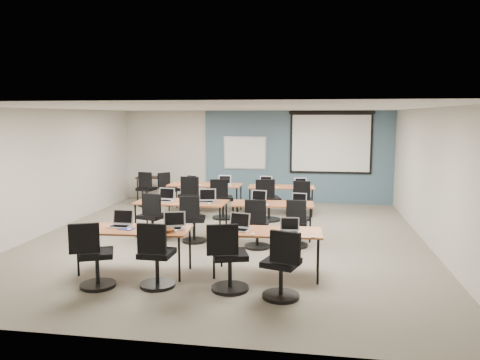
% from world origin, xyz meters
% --- Properties ---
extents(floor, '(8.00, 9.00, 0.02)m').
position_xyz_m(floor, '(0.00, 0.00, 0.00)').
color(floor, '#6B6354').
rests_on(floor, ground).
extents(ceiling, '(8.00, 9.00, 0.02)m').
position_xyz_m(ceiling, '(0.00, 0.00, 2.70)').
color(ceiling, white).
rests_on(ceiling, ground).
extents(wall_back, '(8.00, 0.04, 2.70)m').
position_xyz_m(wall_back, '(0.00, 4.50, 1.35)').
color(wall_back, beige).
rests_on(wall_back, ground).
extents(wall_front, '(8.00, 0.04, 2.70)m').
position_xyz_m(wall_front, '(0.00, -4.50, 1.35)').
color(wall_front, beige).
rests_on(wall_front, ground).
extents(wall_left, '(0.04, 9.00, 2.70)m').
position_xyz_m(wall_left, '(-4.00, 0.00, 1.35)').
color(wall_left, beige).
rests_on(wall_left, ground).
extents(wall_right, '(0.04, 9.00, 2.70)m').
position_xyz_m(wall_right, '(4.00, 0.00, 1.35)').
color(wall_right, beige).
rests_on(wall_right, ground).
extents(blue_accent_panel, '(5.50, 0.04, 2.70)m').
position_xyz_m(blue_accent_panel, '(1.25, 4.47, 1.35)').
color(blue_accent_panel, '#3D5977').
rests_on(blue_accent_panel, wall_back).
extents(whiteboard, '(1.28, 0.03, 0.98)m').
position_xyz_m(whiteboard, '(-0.30, 4.43, 1.45)').
color(whiteboard, silver).
rests_on(whiteboard, wall_back).
extents(projector_screen, '(2.40, 0.10, 1.82)m').
position_xyz_m(projector_screen, '(2.20, 4.41, 1.89)').
color(projector_screen, black).
rests_on(projector_screen, wall_back).
extents(training_table_front_left, '(1.79, 0.75, 0.73)m').
position_xyz_m(training_table_front_left, '(-1.10, -2.26, 0.68)').
color(training_table_front_left, brown).
rests_on(training_table_front_left, floor).
extents(training_table_front_right, '(1.73, 0.72, 0.73)m').
position_xyz_m(training_table_front_right, '(1.03, -2.06, 0.68)').
color(training_table_front_right, brown).
rests_on(training_table_front_right, floor).
extents(training_table_mid_left, '(1.93, 0.81, 0.73)m').
position_xyz_m(training_table_mid_left, '(-1.04, 0.22, 0.69)').
color(training_table_mid_left, olive).
rests_on(training_table_mid_left, floor).
extents(training_table_mid_right, '(1.70, 0.71, 0.73)m').
position_xyz_m(training_table_mid_right, '(0.90, 0.33, 0.68)').
color(training_table_mid_right, brown).
rests_on(training_table_mid_right, floor).
extents(training_table_back_left, '(1.94, 0.81, 0.73)m').
position_xyz_m(training_table_back_left, '(-1.12, 2.77, 0.69)').
color(training_table_back_left, '#9E5E2D').
rests_on(training_table_back_left, floor).
extents(training_table_back_right, '(1.70, 0.71, 0.73)m').
position_xyz_m(training_table_back_right, '(0.92, 2.72, 0.68)').
color(training_table_back_right, '#98633E').
rests_on(training_table_back_right, floor).
extents(laptop_0, '(0.35, 0.30, 0.27)m').
position_xyz_m(laptop_0, '(-1.38, -2.14, 0.80)').
color(laptop_0, '#A7A7B1').
rests_on(laptop_0, training_table_front_left).
extents(mouse_0, '(0.08, 0.10, 0.03)m').
position_xyz_m(mouse_0, '(-1.15, -2.34, 0.74)').
color(mouse_0, white).
rests_on(mouse_0, training_table_front_left).
extents(task_chair_0, '(0.56, 0.53, 1.01)m').
position_xyz_m(task_chair_0, '(-1.43, -3.02, 0.42)').
color(task_chair_0, black).
rests_on(task_chair_0, floor).
extents(laptop_1, '(0.35, 0.30, 0.27)m').
position_xyz_m(laptop_1, '(-0.49, -2.16, 0.80)').
color(laptop_1, '#A9A9AF').
rests_on(laptop_1, training_table_front_left).
extents(mouse_1, '(0.07, 0.10, 0.03)m').
position_xyz_m(mouse_1, '(-0.39, -2.34, 0.74)').
color(mouse_1, white).
rests_on(mouse_1, training_table_front_left).
extents(task_chair_1, '(0.53, 0.53, 1.01)m').
position_xyz_m(task_chair_1, '(-0.53, -2.88, 0.42)').
color(task_chair_1, black).
rests_on(task_chair_1, floor).
extents(laptop_2, '(0.35, 0.29, 0.26)m').
position_xyz_m(laptop_2, '(0.58, -2.06, 0.79)').
color(laptop_2, '#A4A4AD').
rests_on(laptop_2, training_table_front_right).
extents(mouse_2, '(0.07, 0.09, 0.03)m').
position_xyz_m(mouse_2, '(0.84, -2.35, 0.74)').
color(mouse_2, white).
rests_on(mouse_2, training_table_front_right).
extents(task_chair_2, '(0.57, 0.56, 1.03)m').
position_xyz_m(task_chair_2, '(0.55, -2.84, 0.43)').
color(task_chair_2, black).
rests_on(task_chair_2, floor).
extents(laptop_3, '(0.30, 0.26, 0.23)m').
position_xyz_m(laptop_3, '(1.39, -2.13, 0.79)').
color(laptop_3, '#BABAC0').
rests_on(laptop_3, training_table_front_right).
extents(mouse_3, '(0.07, 0.10, 0.03)m').
position_xyz_m(mouse_3, '(1.75, -2.36, 0.74)').
color(mouse_3, white).
rests_on(mouse_3, training_table_front_right).
extents(task_chair_3, '(0.54, 0.53, 1.01)m').
position_xyz_m(task_chair_3, '(1.34, -3.02, 0.42)').
color(task_chair_3, black).
rests_on(task_chair_3, floor).
extents(laptop_4, '(0.36, 0.30, 0.27)m').
position_xyz_m(laptop_4, '(-1.40, 0.23, 0.80)').
color(laptop_4, '#B5B5BC').
rests_on(laptop_4, training_table_mid_left).
extents(mouse_4, '(0.06, 0.09, 0.03)m').
position_xyz_m(mouse_4, '(-1.23, 0.17, 0.74)').
color(mouse_4, white).
rests_on(mouse_4, training_table_mid_left).
extents(task_chair_4, '(0.54, 0.53, 1.01)m').
position_xyz_m(task_chair_4, '(-1.48, -0.38, 0.42)').
color(task_chair_4, black).
rests_on(task_chair_4, floor).
extents(laptop_5, '(0.36, 0.31, 0.27)m').
position_xyz_m(laptop_5, '(-0.49, 0.23, 0.80)').
color(laptop_5, '#BABABC').
rests_on(laptop_5, training_table_mid_left).
extents(mouse_5, '(0.06, 0.10, 0.03)m').
position_xyz_m(mouse_5, '(-0.39, 0.02, 0.74)').
color(mouse_5, white).
rests_on(mouse_5, training_table_mid_left).
extents(task_chair_5, '(0.49, 0.49, 0.98)m').
position_xyz_m(task_chair_5, '(-0.64, -0.35, 0.40)').
color(task_chair_5, black).
rests_on(task_chair_5, floor).
extents(laptop_6, '(0.33, 0.28, 0.25)m').
position_xyz_m(laptop_6, '(0.60, 0.38, 0.79)').
color(laptop_6, silver).
rests_on(laptop_6, training_table_mid_right).
extents(mouse_6, '(0.07, 0.10, 0.03)m').
position_xyz_m(mouse_6, '(0.82, 0.07, 0.74)').
color(mouse_6, white).
rests_on(mouse_6, training_table_mid_right).
extents(task_chair_6, '(0.50, 0.50, 0.98)m').
position_xyz_m(task_chair_6, '(0.68, -0.57, 0.40)').
color(task_chair_6, black).
rests_on(task_chair_6, floor).
extents(laptop_7, '(0.31, 0.26, 0.23)m').
position_xyz_m(laptop_7, '(1.46, 0.23, 0.79)').
color(laptop_7, silver).
rests_on(laptop_7, training_table_mid_right).
extents(mouse_7, '(0.08, 0.11, 0.03)m').
position_xyz_m(mouse_7, '(1.60, 0.14, 0.74)').
color(mouse_7, white).
rests_on(mouse_7, training_table_mid_right).
extents(task_chair_7, '(0.47, 0.47, 0.96)m').
position_xyz_m(task_chair_7, '(1.43, -0.37, 0.39)').
color(task_chair_7, black).
rests_on(task_chair_7, floor).
extents(laptop_8, '(0.32, 0.28, 0.25)m').
position_xyz_m(laptop_8, '(-1.50, 2.70, 0.79)').
color(laptop_8, '#A4A3AC').
rests_on(laptop_8, training_table_back_left).
extents(mouse_8, '(0.08, 0.11, 0.04)m').
position_xyz_m(mouse_8, '(-1.21, 2.52, 0.74)').
color(mouse_8, white).
rests_on(mouse_8, training_table_back_left).
extents(task_chair_8, '(0.58, 0.58, 1.05)m').
position_xyz_m(task_chair_8, '(-1.32, 2.01, 0.44)').
color(task_chair_8, black).
rests_on(task_chair_8, floor).
extents(laptop_9, '(0.33, 0.28, 0.25)m').
position_xyz_m(laptop_9, '(-0.59, 2.69, 0.79)').
color(laptop_9, '#A6A6B3').
rests_on(laptop_9, training_table_back_left).
extents(mouse_9, '(0.08, 0.11, 0.04)m').
position_xyz_m(mouse_9, '(-0.40, 2.56, 0.74)').
color(mouse_9, white).
rests_on(mouse_9, training_table_back_left).
extents(task_chair_9, '(0.54, 0.54, 1.02)m').
position_xyz_m(task_chair_9, '(-0.49, 1.89, 0.42)').
color(task_chair_9, black).
rests_on(task_chair_9, floor).
extents(laptop_10, '(0.33, 0.28, 0.25)m').
position_xyz_m(laptop_10, '(0.50, 2.75, 0.79)').
color(laptop_10, silver).
rests_on(laptop_10, training_table_back_right).
extents(mouse_10, '(0.07, 0.10, 0.03)m').
position_xyz_m(mouse_10, '(0.83, 2.47, 0.74)').
color(mouse_10, white).
rests_on(mouse_10, training_table_back_right).
extents(task_chair_10, '(0.58, 0.57, 1.04)m').
position_xyz_m(task_chair_10, '(0.66, 1.85, 0.43)').
color(task_chair_10, black).
rests_on(task_chair_10, floor).
extents(laptop_11, '(0.31, 0.26, 0.24)m').
position_xyz_m(laptop_11, '(1.41, 2.62, 0.79)').
color(laptop_11, silver).
rests_on(laptop_11, training_table_back_right).
extents(mouse_11, '(0.08, 0.11, 0.04)m').
position_xyz_m(mouse_11, '(1.71, 2.49, 0.74)').
color(mouse_11, white).
rests_on(mouse_11, training_table_back_right).
extents(task_chair_11, '(0.51, 0.51, 0.99)m').
position_xyz_m(task_chair_11, '(1.45, 2.08, 0.41)').
color(task_chair_11, black).
rests_on(task_chair_11, floor).
extents(blue_mousepad, '(0.26, 0.23, 0.01)m').
position_xyz_m(blue_mousepad, '(-1.21, -2.30, 0.73)').
color(blue_mousepad, navy).
rests_on(blue_mousepad, training_table_front_left).
extents(snack_bowl, '(0.25, 0.25, 0.06)m').
position_xyz_m(snack_bowl, '(-0.51, -2.39, 0.76)').
color(snack_bowl, brown).
rests_on(snack_bowl, training_table_front_left).
extents(snack_plate, '(0.18, 0.18, 0.01)m').
position_xyz_m(snack_plate, '(0.45, -2.31, 0.74)').
color(snack_plate, white).
rests_on(snack_plate, training_table_front_right).
extents(coffee_cup, '(0.09, 0.09, 0.07)m').
position_xyz_m(coffee_cup, '(0.47, -2.37, 0.78)').
color(coffee_cup, silver).
rests_on(coffee_cup, snack_plate).
extents(utility_table, '(0.94, 0.52, 0.75)m').
position_xyz_m(utility_table, '(-2.99, 3.90, 0.66)').
color(utility_table, black).
rests_on(utility_table, floor).
extents(spare_chair_a, '(0.57, 0.47, 0.95)m').
position_xyz_m(spare_chair_a, '(-2.35, 3.40, 0.39)').
color(spare_chair_a, black).
rests_on(spare_chair_a, floor).
extents(spare_chair_b, '(0.51, 0.51, 0.99)m').
position_xyz_m(spare_chair_b, '(-2.94, 3.19, 0.41)').
color(spare_chair_b, black).
rests_on(spare_chair_b, floor).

